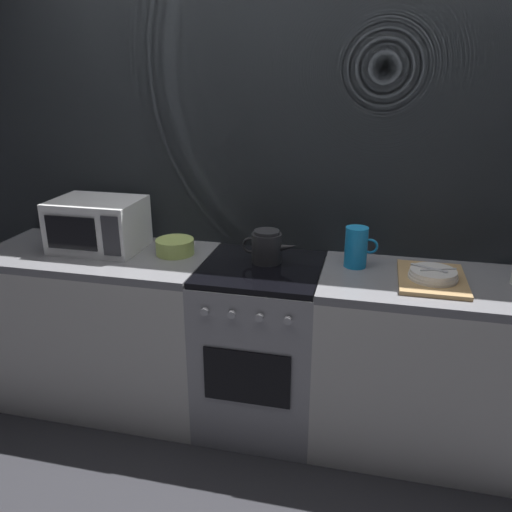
% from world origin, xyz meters
% --- Properties ---
extents(ground_plane, '(8.00, 8.00, 0.00)m').
position_xyz_m(ground_plane, '(0.00, 0.00, 0.00)').
color(ground_plane, '#2D2D33').
extents(back_wall, '(3.60, 0.05, 2.40)m').
position_xyz_m(back_wall, '(0.00, 0.32, 1.20)').
color(back_wall, gray).
rests_on(back_wall, ground_plane).
extents(counter_left, '(1.20, 0.60, 0.90)m').
position_xyz_m(counter_left, '(-0.90, 0.00, 0.45)').
color(counter_left, silver).
rests_on(counter_left, ground_plane).
extents(stove_unit, '(0.60, 0.63, 0.90)m').
position_xyz_m(stove_unit, '(-0.00, -0.00, 0.45)').
color(stove_unit, '#9E9EA3').
rests_on(stove_unit, ground_plane).
extents(counter_right, '(1.20, 0.60, 0.90)m').
position_xyz_m(counter_right, '(0.90, 0.00, 0.45)').
color(counter_right, silver).
rests_on(counter_right, ground_plane).
extents(microwave, '(0.46, 0.35, 0.27)m').
position_xyz_m(microwave, '(-0.91, 0.06, 1.04)').
color(microwave, white).
rests_on(microwave, counter_left).
extents(kettle, '(0.28, 0.15, 0.17)m').
position_xyz_m(kettle, '(0.01, 0.06, 0.98)').
color(kettle, '#262628').
rests_on(kettle, stove_unit).
extents(mixing_bowl, '(0.20, 0.20, 0.08)m').
position_xyz_m(mixing_bowl, '(-0.48, 0.07, 0.94)').
color(mixing_bowl, '#B7D166').
rests_on(mixing_bowl, counter_left).
extents(pitcher, '(0.16, 0.11, 0.20)m').
position_xyz_m(pitcher, '(0.45, 0.10, 1.00)').
color(pitcher, '#198CD8').
rests_on(pitcher, counter_right).
extents(dish_pile, '(0.30, 0.40, 0.07)m').
position_xyz_m(dish_pile, '(0.81, -0.01, 0.92)').
color(dish_pile, tan).
rests_on(dish_pile, counter_right).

